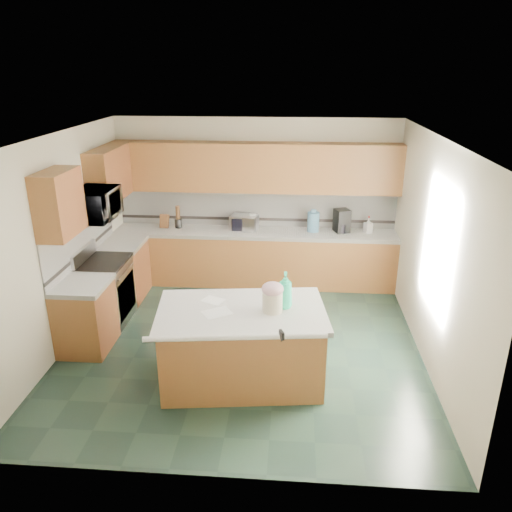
# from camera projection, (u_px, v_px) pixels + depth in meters

# --- Properties ---
(floor) EXTENTS (4.60, 4.60, 0.00)m
(floor) POSITION_uv_depth(u_px,v_px,m) (243.00, 343.00, 6.64)
(floor) COLOR black
(floor) RESTS_ON ground
(ceiling) EXTENTS (4.60, 4.60, 0.00)m
(ceiling) POSITION_uv_depth(u_px,v_px,m) (240.00, 137.00, 5.66)
(ceiling) COLOR white
(ceiling) RESTS_ON ground
(wall_back) EXTENTS (4.60, 0.04, 2.70)m
(wall_back) POSITION_uv_depth(u_px,v_px,m) (256.00, 200.00, 8.31)
(wall_back) COLOR beige
(wall_back) RESTS_ON ground
(wall_front) EXTENTS (4.60, 0.04, 2.70)m
(wall_front) POSITION_uv_depth(u_px,v_px,m) (211.00, 348.00, 3.99)
(wall_front) COLOR beige
(wall_front) RESTS_ON ground
(wall_left) EXTENTS (0.04, 4.60, 2.70)m
(wall_left) POSITION_uv_depth(u_px,v_px,m) (60.00, 244.00, 6.32)
(wall_left) COLOR beige
(wall_left) RESTS_ON ground
(wall_right) EXTENTS (0.04, 4.60, 2.70)m
(wall_right) POSITION_uv_depth(u_px,v_px,m) (434.00, 254.00, 5.98)
(wall_right) COLOR beige
(wall_right) RESTS_ON ground
(back_base_cab) EXTENTS (4.60, 0.60, 0.86)m
(back_base_cab) POSITION_uv_depth(u_px,v_px,m) (255.00, 259.00, 8.34)
(back_base_cab) COLOR brown
(back_base_cab) RESTS_ON ground
(back_countertop) EXTENTS (4.60, 0.64, 0.06)m
(back_countertop) POSITION_uv_depth(u_px,v_px,m) (255.00, 233.00, 8.18)
(back_countertop) COLOR white
(back_countertop) RESTS_ON back_base_cab
(back_upper_cab) EXTENTS (4.60, 0.33, 0.78)m
(back_upper_cab) POSITION_uv_depth(u_px,v_px,m) (255.00, 167.00, 7.92)
(back_upper_cab) COLOR brown
(back_upper_cab) RESTS_ON wall_back
(back_backsplash) EXTENTS (4.60, 0.02, 0.63)m
(back_backsplash) POSITION_uv_depth(u_px,v_px,m) (256.00, 208.00, 8.32)
(back_backsplash) COLOR silver
(back_backsplash) RESTS_ON back_countertop
(back_accent_band) EXTENTS (4.60, 0.01, 0.05)m
(back_accent_band) POSITION_uv_depth(u_px,v_px,m) (256.00, 219.00, 8.38)
(back_accent_band) COLOR black
(back_accent_band) RESTS_ON back_countertop
(left_base_cab_rear) EXTENTS (0.60, 0.82, 0.86)m
(left_base_cab_rear) POSITION_uv_depth(u_px,v_px,m) (124.00, 272.00, 7.83)
(left_base_cab_rear) COLOR brown
(left_base_cab_rear) RESTS_ON ground
(left_counter_rear) EXTENTS (0.64, 0.82, 0.06)m
(left_counter_rear) POSITION_uv_depth(u_px,v_px,m) (121.00, 244.00, 7.66)
(left_counter_rear) COLOR white
(left_counter_rear) RESTS_ON left_base_cab_rear
(left_base_cab_front) EXTENTS (0.60, 0.72, 0.86)m
(left_base_cab_front) POSITION_uv_depth(u_px,v_px,m) (86.00, 318.00, 6.40)
(left_base_cab_front) COLOR brown
(left_base_cab_front) RESTS_ON ground
(left_counter_front) EXTENTS (0.64, 0.72, 0.06)m
(left_counter_front) POSITION_uv_depth(u_px,v_px,m) (81.00, 285.00, 6.24)
(left_counter_front) COLOR white
(left_counter_front) RESTS_ON left_base_cab_front
(left_backsplash) EXTENTS (0.02, 2.30, 0.63)m
(left_backsplash) POSITION_uv_depth(u_px,v_px,m) (81.00, 238.00, 6.87)
(left_backsplash) COLOR silver
(left_backsplash) RESTS_ON wall_left
(left_accent_band) EXTENTS (0.01, 2.30, 0.05)m
(left_accent_band) POSITION_uv_depth(u_px,v_px,m) (83.00, 251.00, 6.94)
(left_accent_band) COLOR black
(left_accent_band) RESTS_ON wall_left
(left_upper_cab_rear) EXTENTS (0.33, 1.09, 0.78)m
(left_upper_cab_rear) POSITION_uv_depth(u_px,v_px,m) (109.00, 174.00, 7.42)
(left_upper_cab_rear) COLOR brown
(left_upper_cab_rear) RESTS_ON wall_left
(left_upper_cab_front) EXTENTS (0.33, 0.72, 0.78)m
(left_upper_cab_front) POSITION_uv_depth(u_px,v_px,m) (59.00, 204.00, 5.87)
(left_upper_cab_front) COLOR brown
(left_upper_cab_front) RESTS_ON wall_left
(range_body) EXTENTS (0.60, 0.76, 0.88)m
(range_body) POSITION_uv_depth(u_px,v_px,m) (106.00, 293.00, 7.09)
(range_body) COLOR #B7B7BC
(range_body) RESTS_ON ground
(range_oven_door) EXTENTS (0.02, 0.68, 0.55)m
(range_oven_door) POSITION_uv_depth(u_px,v_px,m) (126.00, 296.00, 7.08)
(range_oven_door) COLOR black
(range_oven_door) RESTS_ON range_body
(range_cooktop) EXTENTS (0.62, 0.78, 0.04)m
(range_cooktop) POSITION_uv_depth(u_px,v_px,m) (103.00, 263.00, 6.92)
(range_cooktop) COLOR black
(range_cooktop) RESTS_ON range_body
(range_handle) EXTENTS (0.02, 0.66, 0.02)m
(range_handle) POSITION_uv_depth(u_px,v_px,m) (126.00, 271.00, 6.94)
(range_handle) COLOR #B7B7BC
(range_handle) RESTS_ON range_body
(range_backguard) EXTENTS (0.06, 0.76, 0.18)m
(range_backguard) POSITION_uv_depth(u_px,v_px,m) (83.00, 254.00, 6.90)
(range_backguard) COLOR #B7B7BC
(range_backguard) RESTS_ON range_body
(microwave) EXTENTS (0.50, 0.73, 0.41)m
(microwave) POSITION_uv_depth(u_px,v_px,m) (96.00, 204.00, 6.62)
(microwave) COLOR #B7B7BC
(microwave) RESTS_ON wall_left
(island_base) EXTENTS (1.88, 1.22, 0.86)m
(island_base) POSITION_uv_depth(u_px,v_px,m) (242.00, 348.00, 5.73)
(island_base) COLOR brown
(island_base) RESTS_ON ground
(island_top) EXTENTS (1.99, 1.33, 0.06)m
(island_top) POSITION_uv_depth(u_px,v_px,m) (241.00, 312.00, 5.57)
(island_top) COLOR white
(island_top) RESTS_ON island_base
(island_bullnose) EXTENTS (1.87, 0.28, 0.06)m
(island_bullnose) POSITION_uv_depth(u_px,v_px,m) (236.00, 337.00, 5.05)
(island_bullnose) COLOR white
(island_bullnose) RESTS_ON island_base
(treat_jar) EXTENTS (0.23, 0.23, 0.23)m
(treat_jar) POSITION_uv_depth(u_px,v_px,m) (272.00, 302.00, 5.48)
(treat_jar) COLOR beige
(treat_jar) RESTS_ON island_top
(treat_jar_lid) EXTENTS (0.24, 0.24, 0.15)m
(treat_jar_lid) POSITION_uv_depth(u_px,v_px,m) (273.00, 289.00, 5.42)
(treat_jar_lid) COLOR #C795A2
(treat_jar_lid) RESTS_ON treat_jar
(treat_jar_knob) EXTENTS (0.08, 0.03, 0.03)m
(treat_jar_knob) POSITION_uv_depth(u_px,v_px,m) (273.00, 285.00, 5.40)
(treat_jar_knob) COLOR tan
(treat_jar_knob) RESTS_ON treat_jar_lid
(treat_jar_knob_end_l) EXTENTS (0.04, 0.04, 0.04)m
(treat_jar_knob_end_l) POSITION_uv_depth(u_px,v_px,m) (269.00, 285.00, 5.41)
(treat_jar_knob_end_l) COLOR tan
(treat_jar_knob_end_l) RESTS_ON treat_jar_lid
(treat_jar_knob_end_r) EXTENTS (0.04, 0.04, 0.04)m
(treat_jar_knob_end_r) POSITION_uv_depth(u_px,v_px,m) (276.00, 285.00, 5.40)
(treat_jar_knob_end_r) COLOR tan
(treat_jar_knob_end_r) RESTS_ON treat_jar_lid
(soap_bottle_island) EXTENTS (0.16, 0.16, 0.42)m
(soap_bottle_island) POSITION_uv_depth(u_px,v_px,m) (285.00, 290.00, 5.53)
(soap_bottle_island) COLOR #21BC8D
(soap_bottle_island) RESTS_ON island_top
(paper_sheet_a) EXTENTS (0.38, 0.35, 0.00)m
(paper_sheet_a) POSITION_uv_depth(u_px,v_px,m) (217.00, 313.00, 5.48)
(paper_sheet_a) COLOR white
(paper_sheet_a) RESTS_ON island_top
(paper_sheet_b) EXTENTS (0.30, 0.27, 0.00)m
(paper_sheet_b) POSITION_uv_depth(u_px,v_px,m) (213.00, 300.00, 5.77)
(paper_sheet_b) COLOR white
(paper_sheet_b) RESTS_ON island_top
(clamp_body) EXTENTS (0.06, 0.10, 0.08)m
(clamp_body) POSITION_uv_depth(u_px,v_px,m) (282.00, 335.00, 5.02)
(clamp_body) COLOR black
(clamp_body) RESTS_ON island_top
(clamp_handle) EXTENTS (0.01, 0.07, 0.01)m
(clamp_handle) POSITION_uv_depth(u_px,v_px,m) (281.00, 339.00, 4.97)
(clamp_handle) COLOR black
(clamp_handle) RESTS_ON island_top
(knife_block) EXTENTS (0.14, 0.18, 0.25)m
(knife_block) POSITION_uv_depth(u_px,v_px,m) (164.00, 221.00, 8.28)
(knife_block) COLOR #472814
(knife_block) RESTS_ON back_countertop
(utensil_crock) EXTENTS (0.12, 0.12, 0.15)m
(utensil_crock) POSITION_uv_depth(u_px,v_px,m) (178.00, 223.00, 8.30)
(utensil_crock) COLOR black
(utensil_crock) RESTS_ON back_countertop
(utensil_bundle) EXTENTS (0.07, 0.07, 0.22)m
(utensil_bundle) POSITION_uv_depth(u_px,v_px,m) (178.00, 212.00, 8.24)
(utensil_bundle) COLOR #472814
(utensil_bundle) RESTS_ON utensil_crock
(toaster_oven) EXTENTS (0.48, 0.37, 0.25)m
(toaster_oven) POSITION_uv_depth(u_px,v_px,m) (244.00, 223.00, 8.18)
(toaster_oven) COLOR #B7B7BC
(toaster_oven) RESTS_ON back_countertop
(toaster_oven_door) EXTENTS (0.39, 0.01, 0.21)m
(toaster_oven_door) POSITION_uv_depth(u_px,v_px,m) (243.00, 225.00, 8.05)
(toaster_oven_door) COLOR black
(toaster_oven_door) RESTS_ON toaster_oven
(paper_towel) EXTENTS (0.12, 0.12, 0.26)m
(paper_towel) POSITION_uv_depth(u_px,v_px,m) (253.00, 221.00, 8.21)
(paper_towel) COLOR white
(paper_towel) RESTS_ON back_countertop
(paper_towel_base) EXTENTS (0.18, 0.18, 0.01)m
(paper_towel_base) POSITION_uv_depth(u_px,v_px,m) (253.00, 229.00, 8.26)
(paper_towel_base) COLOR #B7B7BC
(paper_towel_base) RESTS_ON back_countertop
(water_jug) EXTENTS (0.19, 0.19, 0.32)m
(water_jug) POSITION_uv_depth(u_px,v_px,m) (313.00, 222.00, 8.09)
(water_jug) COLOR teal
(water_jug) RESTS_ON back_countertop
(water_jug_neck) EXTENTS (0.09, 0.09, 0.05)m
(water_jug_neck) POSITION_uv_depth(u_px,v_px,m) (314.00, 211.00, 8.03)
(water_jug_neck) COLOR teal
(water_jug_neck) RESTS_ON water_jug
(coffee_maker) EXTENTS (0.29, 0.30, 0.37)m
(coffee_maker) POSITION_uv_depth(u_px,v_px,m) (342.00, 221.00, 8.07)
(coffee_maker) COLOR black
(coffee_maker) RESTS_ON back_countertop
(coffee_carafe) EXTENTS (0.15, 0.15, 0.15)m
(coffee_carafe) POSITION_uv_depth(u_px,v_px,m) (342.00, 228.00, 8.06)
(coffee_carafe) COLOR black
(coffee_carafe) RESTS_ON back_countertop
(soap_bottle_back) EXTENTS (0.15, 0.15, 0.25)m
(soap_bottle_back) POSITION_uv_depth(u_px,v_px,m) (368.00, 225.00, 8.03)
(soap_bottle_back) COLOR white
(soap_bottle_back) RESTS_ON back_countertop
(soap_back_cap) EXTENTS (0.02, 0.02, 0.03)m
(soap_back_cap) POSITION_uv_depth(u_px,v_px,m) (369.00, 217.00, 7.98)
(soap_back_cap) COLOR red
(soap_back_cap) RESTS_ON soap_bottle_back
(window_light_proxy) EXTENTS (0.02, 1.40, 1.10)m
(window_light_proxy) POSITION_uv_depth(u_px,v_px,m) (437.00, 248.00, 5.74)
(window_light_proxy) COLOR white
(window_light_proxy) RESTS_ON wall_right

